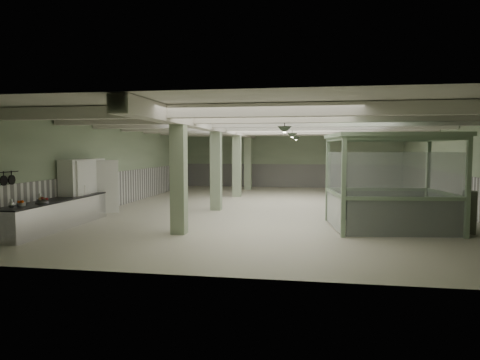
% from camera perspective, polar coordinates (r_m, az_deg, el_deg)
% --- Properties ---
extents(floor, '(20.00, 20.00, 0.00)m').
position_cam_1_polar(floor, '(18.17, 5.24, -3.72)').
color(floor, beige).
rests_on(floor, ground).
extents(ceiling, '(14.00, 20.00, 0.02)m').
position_cam_1_polar(ceiling, '(18.03, 5.32, 7.69)').
color(ceiling, silver).
rests_on(ceiling, wall_back).
extents(wall_back, '(14.00, 0.02, 3.60)m').
position_cam_1_polar(wall_back, '(27.99, 6.73, 2.72)').
color(wall_back, '#A0B490').
rests_on(wall_back, floor).
extents(wall_front, '(14.00, 0.02, 3.60)m').
position_cam_1_polar(wall_front, '(8.08, 0.25, -0.66)').
color(wall_front, '#A0B490').
rests_on(wall_front, floor).
extents(wall_left, '(0.02, 20.00, 3.60)m').
position_cam_1_polar(wall_left, '(19.78, -15.41, 2.02)').
color(wall_left, '#A0B490').
rests_on(wall_left, floor).
extents(wall_right, '(0.02, 20.00, 3.60)m').
position_cam_1_polar(wall_right, '(18.86, 27.02, 1.63)').
color(wall_right, '#A0B490').
rests_on(wall_right, floor).
extents(wainscot_left, '(0.05, 19.90, 1.50)m').
position_cam_1_polar(wainscot_left, '(19.83, -15.28, -1.01)').
color(wainscot_left, white).
rests_on(wainscot_left, floor).
extents(wainscot_right, '(0.05, 19.90, 1.50)m').
position_cam_1_polar(wainscot_right, '(18.92, 26.84, -1.55)').
color(wainscot_right, white).
rests_on(wainscot_right, floor).
extents(wainscot_back, '(13.90, 0.05, 1.50)m').
position_cam_1_polar(wainscot_back, '(28.01, 6.71, 0.57)').
color(wainscot_back, white).
rests_on(wainscot_back, floor).
extents(girder, '(0.45, 19.90, 0.40)m').
position_cam_1_polar(girder, '(18.37, -2.55, 6.95)').
color(girder, silver).
rests_on(girder, ceiling).
extents(beam_a, '(13.90, 0.35, 0.32)m').
position_cam_1_polar(beam_a, '(10.57, 2.42, 9.25)').
color(beam_a, silver).
rests_on(beam_a, ceiling).
extents(beam_b, '(13.90, 0.35, 0.32)m').
position_cam_1_polar(beam_b, '(13.05, 3.75, 8.27)').
color(beam_b, silver).
rests_on(beam_b, ceiling).
extents(beam_c, '(13.90, 0.35, 0.32)m').
position_cam_1_polar(beam_c, '(15.54, 4.66, 7.60)').
color(beam_c, silver).
rests_on(beam_c, ceiling).
extents(beam_d, '(13.90, 0.35, 0.32)m').
position_cam_1_polar(beam_d, '(18.02, 5.31, 7.12)').
color(beam_d, silver).
rests_on(beam_d, ceiling).
extents(beam_e, '(13.90, 0.35, 0.32)m').
position_cam_1_polar(beam_e, '(20.52, 5.81, 6.75)').
color(beam_e, silver).
rests_on(beam_e, ceiling).
extents(beam_f, '(13.90, 0.35, 0.32)m').
position_cam_1_polar(beam_f, '(23.01, 6.19, 6.46)').
color(beam_f, silver).
rests_on(beam_f, ceiling).
extents(beam_g, '(13.90, 0.35, 0.32)m').
position_cam_1_polar(beam_g, '(25.50, 6.50, 6.22)').
color(beam_g, silver).
rests_on(beam_g, ceiling).
extents(column_a, '(0.42, 0.42, 3.60)m').
position_cam_1_polar(column_a, '(12.55, -8.17, 1.00)').
color(column_a, '#91A282').
rests_on(column_a, floor).
extents(column_b, '(0.42, 0.42, 3.60)m').
position_cam_1_polar(column_b, '(17.38, -3.21, 1.90)').
color(column_b, '#91A282').
rests_on(column_b, floor).
extents(column_c, '(0.42, 0.42, 3.60)m').
position_cam_1_polar(column_c, '(22.29, -0.42, 2.39)').
color(column_c, '#91A282').
rests_on(column_c, floor).
extents(column_d, '(0.42, 0.42, 3.60)m').
position_cam_1_polar(column_d, '(26.24, 1.06, 2.65)').
color(column_d, '#91A282').
rests_on(column_d, floor).
extents(hook_rail, '(0.02, 1.20, 0.02)m').
position_cam_1_polar(hook_rail, '(13.22, -29.02, 0.90)').
color(hook_rail, black).
rests_on(hook_rail, wall_left).
extents(pendant_front, '(0.44, 0.44, 0.22)m').
position_cam_1_polar(pendant_front, '(12.99, 5.96, 6.64)').
color(pendant_front, '#2F3C2D').
rests_on(pendant_front, ceiling).
extents(pendant_mid, '(0.44, 0.44, 0.22)m').
position_cam_1_polar(pendant_mid, '(18.48, 6.97, 5.88)').
color(pendant_mid, '#2F3C2D').
rests_on(pendant_mid, ceiling).
extents(pendant_back, '(0.44, 0.44, 0.22)m').
position_cam_1_polar(pendant_back, '(23.47, 7.48, 5.50)').
color(pendant_back, '#2F3C2D').
rests_on(pendant_back, ceiling).
extents(prep_counter, '(0.87, 4.95, 0.91)m').
position_cam_1_polar(prep_counter, '(14.60, -23.20, -4.14)').
color(prep_counter, silver).
rests_on(prep_counter, floor).
extents(pitcher_near, '(0.25, 0.27, 0.27)m').
position_cam_1_polar(pitcher_near, '(13.96, -25.15, -2.18)').
color(pitcher_near, silver).
rests_on(pitcher_near, prep_counter).
extents(pitcher_far, '(0.19, 0.21, 0.24)m').
position_cam_1_polar(pitcher_far, '(12.95, -28.18, -2.81)').
color(pitcher_far, silver).
rests_on(pitcher_far, prep_counter).
extents(veg_colander, '(0.48, 0.48, 0.18)m').
position_cam_1_polar(veg_colander, '(13.61, -24.88, -2.52)').
color(veg_colander, '#414146').
rests_on(veg_colander, prep_counter).
extents(orange_bowl, '(0.27, 0.27, 0.09)m').
position_cam_1_polar(orange_bowl, '(13.33, -27.14, -2.93)').
color(orange_bowl, '#B2B2B7').
rests_on(orange_bowl, prep_counter).
extents(skillet_near, '(0.04, 0.27, 0.27)m').
position_cam_1_polar(skillet_near, '(13.16, -28.98, -0.07)').
color(skillet_near, black).
rests_on(skillet_near, hook_rail).
extents(skillet_far, '(0.04, 0.27, 0.27)m').
position_cam_1_polar(skillet_far, '(13.40, -28.16, 0.02)').
color(skillet_far, black).
rests_on(skillet_far, hook_rail).
extents(walkin_cooler, '(1.08, 2.24, 2.06)m').
position_cam_1_polar(walkin_cooler, '(16.10, -20.09, -1.28)').
color(walkin_cooler, white).
rests_on(walkin_cooler, floor).
extents(guard_booth, '(3.98, 3.48, 2.95)m').
position_cam_1_polar(guard_booth, '(14.03, 19.42, 1.77)').
color(guard_booth, '#87A282').
rests_on(guard_booth, floor).
extents(filing_cabinet, '(0.56, 0.67, 1.24)m').
position_cam_1_polar(filing_cabinet, '(14.34, 28.22, -3.79)').
color(filing_cabinet, '#555849').
rests_on(filing_cabinet, floor).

